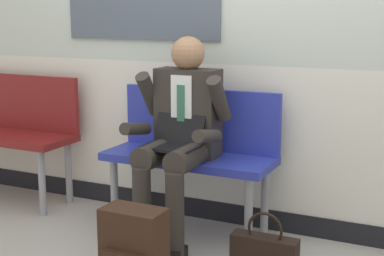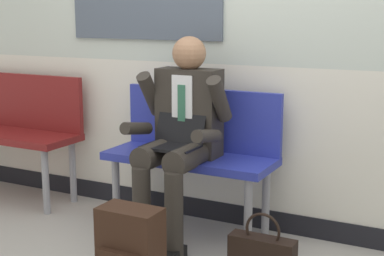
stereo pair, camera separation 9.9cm
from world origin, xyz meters
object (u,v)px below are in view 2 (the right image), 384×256
Objects in this scene: person_seated at (179,133)px; backpack at (130,255)px; bench_with_person at (194,147)px; bench_empty at (16,125)px.

person_seated is 2.70× the size of backpack.
bench_with_person is 0.86× the size of person_seated.
bench_with_person is 1.04m from backpack.
bench_with_person is at bearing 90.00° from person_seated.
bench_empty is 1.57m from person_seated.
bench_empty is (-1.55, 0.00, 0.01)m from bench_with_person.
bench_empty is 1.98m from backpack.
backpack is at bearing -29.99° from bench_empty.
bench_with_person reaches higher than backpack.
bench_empty is at bearing 179.92° from bench_with_person.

